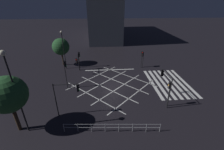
{
  "coord_description": "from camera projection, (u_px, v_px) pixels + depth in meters",
  "views": [
    {
      "loc": [
        -20.86,
        1.54,
        12.16
      ],
      "look_at": [
        0.0,
        0.0,
        1.75
      ],
      "focal_mm": 24.0,
      "sensor_mm": 36.0,
      "label": 1
    }
  ],
  "objects": [
    {
      "name": "traffic_light_se_main",
      "position": [
        142.0,
        56.0,
        29.17
      ],
      "size": [
        0.39,
        0.36,
        3.41
      ],
      "rotation": [
        0.0,
        0.0,
        3.14
      ],
      "color": "black",
      "rests_on": "ground_plane"
    },
    {
      "name": "traffic_light_ne_main",
      "position": [
        77.0,
        61.0,
        26.9
      ],
      "size": [
        2.47,
        0.36,
        3.34
      ],
      "rotation": [
        0.0,
        0.0,
        3.14
      ],
      "color": "black",
      "rests_on": "ground_plane"
    },
    {
      "name": "street_tree_far",
      "position": [
        61.0,
        47.0,
        29.87
      ],
      "size": [
        3.34,
        3.34,
        5.59
      ],
      "color": "#38281C",
      "rests_on": "ground_plane"
    },
    {
      "name": "traffic_light_sw_cross",
      "position": [
        169.0,
        89.0,
        18.11
      ],
      "size": [
        0.36,
        0.39,
        3.59
      ],
      "rotation": [
        0.0,
        0.0,
        1.57
      ],
      "color": "black",
      "rests_on": "ground_plane"
    },
    {
      "name": "street_lamp_west",
      "position": [
        12.0,
        81.0,
        13.0
      ],
      "size": [
        0.49,
        0.49,
        8.67
      ],
      "color": "black",
      "rests_on": "ground_plane"
    },
    {
      "name": "street_lamp_east",
      "position": [
        63.0,
        45.0,
        27.85
      ],
      "size": [
        0.41,
        0.41,
        7.34
      ],
      "color": "black",
      "rests_on": "ground_plane"
    },
    {
      "name": "traffic_light_sw_main",
      "position": [
        165.0,
        80.0,
        19.0
      ],
      "size": [
        3.18,
        0.36,
        4.14
      ],
      "color": "black",
      "rests_on": "ground_plane"
    },
    {
      "name": "traffic_light_median_north",
      "position": [
        65.0,
        69.0,
        21.78
      ],
      "size": [
        0.36,
        0.39,
        4.55
      ],
      "rotation": [
        0.0,
        0.0,
        -1.57
      ],
      "color": "black",
      "rests_on": "ground_plane"
    },
    {
      "name": "traffic_light_se_cross",
      "position": [
        143.0,
        56.0,
        29.51
      ],
      "size": [
        0.36,
        0.39,
        3.25
      ],
      "rotation": [
        0.0,
        0.0,
        1.57
      ],
      "color": "black",
      "rests_on": "ground_plane"
    },
    {
      "name": "pedestrian_railing",
      "position": [
        112.0,
        127.0,
        15.19
      ],
      "size": [
        0.78,
        9.85,
        1.05
      ],
      "rotation": [
        0.0,
        0.0,
        -1.64
      ],
      "color": "#9EA0A5",
      "rests_on": "ground_plane"
    },
    {
      "name": "traffic_light_nw_cross",
      "position": [
        68.0,
        92.0,
        16.37
      ],
      "size": [
        0.36,
        2.85,
        4.29
      ],
      "rotation": [
        0.0,
        0.0,
        -1.57
      ],
      "color": "black",
      "rests_on": "ground_plane"
    },
    {
      "name": "office_building",
      "position": [
        104.0,
        10.0,
        55.51
      ],
      "size": [
        35.18,
        10.06,
        18.42
      ],
      "rotation": [
        0.0,
        0.0,
        3.14
      ],
      "color": "#3D424C",
      "rests_on": "ground_plane"
    },
    {
      "name": "road_markings",
      "position": [
        150.0,
        82.0,
        24.86
      ],
      "size": [
        14.4,
        19.52,
        0.01
      ],
      "color": "silver",
      "rests_on": "ground_plane"
    },
    {
      "name": "street_tree_near",
      "position": [
        8.0,
        95.0,
        13.84
      ],
      "size": [
        3.55,
        3.55,
        6.16
      ],
      "color": "#38281C",
      "rests_on": "ground_plane"
    },
    {
      "name": "traffic_light_ne_cross",
      "position": [
        79.0,
        57.0,
        28.08
      ],
      "size": [
        0.36,
        0.39,
        3.68
      ],
      "rotation": [
        0.0,
        0.0,
        -1.57
      ],
      "color": "black",
      "rests_on": "ground_plane"
    },
    {
      "name": "ground_plane",
      "position": [
        112.0,
        85.0,
        24.14
      ],
      "size": [
        200.0,
        200.0,
        0.0
      ],
      "primitive_type": "plane",
      "color": "black"
    }
  ]
}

